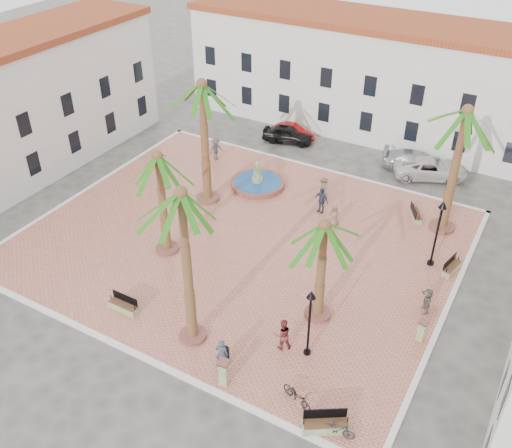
% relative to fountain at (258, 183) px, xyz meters
% --- Properties ---
extents(ground, '(120.00, 120.00, 0.00)m').
position_rel_fountain_xyz_m(ground, '(2.42, -6.22, -0.43)').
color(ground, '#56544F').
rests_on(ground, ground).
extents(plaza, '(26.00, 22.00, 0.15)m').
position_rel_fountain_xyz_m(plaza, '(2.42, -6.22, -0.35)').
color(plaza, '#C5705A').
rests_on(plaza, ground).
extents(kerb_n, '(26.30, 0.30, 0.16)m').
position_rel_fountain_xyz_m(kerb_n, '(2.42, 4.78, -0.35)').
color(kerb_n, silver).
rests_on(kerb_n, ground).
extents(kerb_s, '(26.30, 0.30, 0.16)m').
position_rel_fountain_xyz_m(kerb_s, '(2.42, -17.22, -0.35)').
color(kerb_s, silver).
rests_on(kerb_s, ground).
extents(kerb_e, '(0.30, 22.30, 0.16)m').
position_rel_fountain_xyz_m(kerb_e, '(15.42, -6.22, -0.35)').
color(kerb_e, silver).
rests_on(kerb_e, ground).
extents(kerb_w, '(0.30, 22.30, 0.16)m').
position_rel_fountain_xyz_m(kerb_w, '(-10.58, -6.22, -0.35)').
color(kerb_w, silver).
rests_on(kerb_w, ground).
extents(building_north, '(30.40, 7.40, 9.50)m').
position_rel_fountain_xyz_m(building_north, '(2.42, 13.78, 4.34)').
color(building_north, silver).
rests_on(building_north, ground).
extents(building_west, '(6.40, 24.40, 10.00)m').
position_rel_fountain_xyz_m(building_west, '(-16.58, -6.22, 4.59)').
color(building_west, silver).
rests_on(building_west, ground).
extents(fountain, '(3.96, 3.96, 2.04)m').
position_rel_fountain_xyz_m(fountain, '(0.00, 0.00, 0.00)').
color(fountain, brown).
rests_on(fountain, plaza).
extents(palm_nw, '(5.27, 5.27, 8.83)m').
position_rel_fountain_xyz_m(palm_nw, '(-2.12, -3.37, 7.28)').
color(palm_nw, brown).
rests_on(palm_nw, plaza).
extents(palm_sw, '(4.65, 4.65, 6.86)m').
position_rel_fountain_xyz_m(palm_sw, '(-1.00, -9.56, 5.50)').
color(palm_sw, brown).
rests_on(palm_sw, plaza).
extents(palm_s, '(4.59, 4.59, 8.94)m').
position_rel_fountain_xyz_m(palm_s, '(4.65, -14.88, 7.50)').
color(palm_s, brown).
rests_on(palm_s, plaza).
extents(palm_e, '(4.62, 4.62, 6.16)m').
position_rel_fountain_xyz_m(palm_e, '(9.51, -10.23, 4.83)').
color(palm_e, brown).
rests_on(palm_e, plaza).
extents(palm_ne, '(5.27, 5.27, 8.59)m').
position_rel_fountain_xyz_m(palm_ne, '(13.15, 1.25, 7.05)').
color(palm_ne, brown).
rests_on(palm_ne, plaza).
extents(bench_s, '(1.77, 0.55, 0.94)m').
position_rel_fountain_xyz_m(bench_s, '(0.26, -15.09, -0.01)').
color(bench_s, '#8B9D69').
rests_on(bench_s, plaza).
extents(bench_se, '(2.02, 1.60, 1.06)m').
position_rel_fountain_xyz_m(bench_se, '(12.78, -16.60, 0.02)').
color(bench_se, '#8B9D69').
rests_on(bench_se, plaza).
extents(bench_e, '(0.85, 1.73, 0.88)m').
position_rel_fountain_xyz_m(bench_e, '(14.80, -2.95, -0.03)').
color(bench_e, '#8B9D69').
rests_on(bench_e, plaza).
extents(bench_ne, '(1.27, 1.73, 0.89)m').
position_rel_fountain_xyz_m(bench_ne, '(11.29, 1.52, -0.03)').
color(bench_ne, '#8B9D69').
rests_on(bench_ne, plaza).
extents(lamppost_s, '(0.44, 0.44, 4.07)m').
position_rel_fountain_xyz_m(lamppost_s, '(10.22, -13.00, 2.48)').
color(lamppost_s, black).
rests_on(lamppost_s, plaza).
extents(lamppost_e, '(0.48, 0.48, 4.44)m').
position_rel_fountain_xyz_m(lamppost_e, '(13.56, -2.88, 2.73)').
color(lamppost_e, black).
rests_on(lamppost_e, plaza).
extents(bollard_se, '(0.58, 0.58, 1.44)m').
position_rel_fountain_xyz_m(bollard_se, '(7.65, -16.62, 0.47)').
color(bollard_se, '#8B9D69').
rests_on(bollard_se, plaza).
extents(bollard_n, '(0.59, 0.59, 1.37)m').
position_rel_fountain_xyz_m(bollard_n, '(4.79, 1.02, 0.43)').
color(bollard_n, '#8B9D69').
rests_on(bollard_n, plaza).
extents(bollard_e, '(0.51, 0.51, 1.25)m').
position_rel_fountain_xyz_m(bollard_e, '(14.82, -9.32, 0.37)').
color(bollard_e, '#8B9D69').
rests_on(bollard_e, plaza).
extents(litter_bin, '(0.40, 0.40, 0.78)m').
position_rel_fountain_xyz_m(litter_bin, '(6.93, -15.37, 0.11)').
color(litter_bin, black).
rests_on(litter_bin, plaza).
extents(cyclist_a, '(0.72, 0.55, 1.77)m').
position_rel_fountain_xyz_m(cyclist_a, '(7.04, -15.83, 0.61)').
color(cyclist_a, '#373F4E').
rests_on(cyclist_a, plaza).
extents(bicycle_a, '(1.90, 1.24, 0.94)m').
position_rel_fountain_xyz_m(bicycle_a, '(11.10, -15.92, 0.19)').
color(bicycle_a, black).
rests_on(bicycle_a, plaza).
extents(cyclist_b, '(1.11, 1.07, 1.80)m').
position_rel_fountain_xyz_m(cyclist_b, '(8.96, -13.25, 0.62)').
color(cyclist_b, maroon).
rests_on(cyclist_b, plaza).
extents(bicycle_b, '(1.51, 0.63, 0.88)m').
position_rel_fountain_xyz_m(bicycle_b, '(13.40, -16.62, 0.16)').
color(bicycle_b, black).
rests_on(bicycle_b, plaza).
extents(pedestrian_fountain_a, '(0.83, 0.61, 1.57)m').
position_rel_fountain_xyz_m(pedestrian_fountain_a, '(6.88, -1.97, 0.51)').
color(pedestrian_fountain_a, brown).
rests_on(pedestrian_fountain_a, plaza).
extents(pedestrian_fountain_b, '(1.16, 0.71, 1.85)m').
position_rel_fountain_xyz_m(pedestrian_fountain_b, '(5.44, -0.88, 0.65)').
color(pedestrian_fountain_b, '#313852').
rests_on(pedestrian_fountain_b, plaza).
extents(pedestrian_north, '(1.08, 1.36, 1.84)m').
position_rel_fountain_xyz_m(pedestrian_north, '(-4.87, 1.95, 0.64)').
color(pedestrian_north, '#414145').
rests_on(pedestrian_north, plaza).
extents(pedestrian_east, '(1.00, 1.49, 1.54)m').
position_rel_fountain_xyz_m(pedestrian_east, '(14.44, -7.11, 0.49)').
color(pedestrian_east, '#62594E').
rests_on(pedestrian_east, plaza).
extents(car_black, '(4.50, 2.59, 1.44)m').
position_rel_fountain_xyz_m(car_black, '(-1.53, 7.83, 0.29)').
color(car_black, black).
rests_on(car_black, ground).
extents(car_red, '(3.90, 1.95, 1.23)m').
position_rel_fountain_xyz_m(car_red, '(-1.40, 8.52, 0.19)').
color(car_red, '#A80303').
rests_on(car_red, ground).
extents(car_silver, '(5.35, 2.97, 1.47)m').
position_rel_fountain_xyz_m(car_silver, '(9.22, 8.34, 0.31)').
color(car_silver, '#A2A3AB').
rests_on(car_silver, ground).
extents(car_white, '(5.96, 4.52, 1.50)m').
position_rel_fountain_xyz_m(car_white, '(10.48, 7.80, 0.32)').
color(car_white, silver).
rests_on(car_white, ground).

